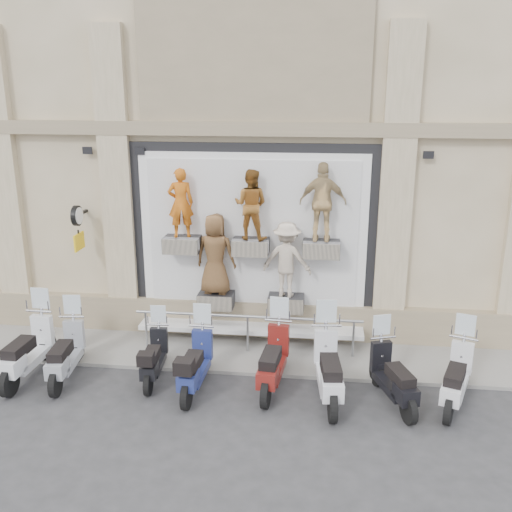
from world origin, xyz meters
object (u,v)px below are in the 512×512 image
object	(u,v)px
scooter_c	(65,343)
clock_sign_bracket	(78,222)
guard_rail	(248,335)
scooter_b	(26,339)
scooter_e	(195,353)
scooter_h	(394,366)
scooter_d	(154,348)
scooter_f	(273,349)
scooter_g	(329,357)
scooter_i	(458,366)

from	to	relation	value
scooter_c	clock_sign_bracket	bearing A→B (deg)	95.06
guard_rail	scooter_b	bearing A→B (deg)	-160.06
guard_rail	scooter_e	distance (m)	1.86
scooter_e	scooter_h	world-z (taller)	scooter_e
scooter_d	scooter_f	xyz separation A→B (m)	(2.41, -0.06, 0.14)
scooter_b	scooter_c	distance (m)	0.79
guard_rail	scooter_h	distance (m)	3.42
scooter_e	scooter_g	size ratio (longest dim) A/B	0.90
clock_sign_bracket	scooter_h	distance (m)	7.47
guard_rail	clock_sign_bracket	distance (m)	4.57
clock_sign_bracket	scooter_h	xyz separation A→B (m)	(6.85, -2.17, -2.04)
scooter_e	scooter_i	distance (m)	4.91
scooter_e	scooter_i	world-z (taller)	scooter_i
scooter_i	scooter_d	bearing A→B (deg)	-162.86
scooter_f	scooter_d	bearing A→B (deg)	-176.26
scooter_c	scooter_g	bearing A→B (deg)	-8.31
scooter_g	scooter_f	bearing A→B (deg)	158.89
clock_sign_bracket	scooter_h	world-z (taller)	clock_sign_bracket
guard_rail	scooter_d	bearing A→B (deg)	-142.24
scooter_d	scooter_b	bearing A→B (deg)	-179.58
guard_rail	clock_sign_bracket	world-z (taller)	clock_sign_bracket
scooter_e	scooter_f	bearing A→B (deg)	11.84
scooter_b	scooter_h	distance (m)	7.23
clock_sign_bracket	scooter_i	size ratio (longest dim) A/B	0.52
scooter_h	scooter_e	bearing A→B (deg)	160.46
guard_rail	scooter_d	size ratio (longest dim) A/B	2.98
guard_rail	scooter_b	size ratio (longest dim) A/B	2.43
scooter_e	scooter_g	bearing A→B (deg)	1.16
scooter_c	scooter_g	xyz separation A→B (m)	(5.26, -0.17, 0.08)
scooter_g	scooter_h	distance (m)	1.19
scooter_d	scooter_h	bearing A→B (deg)	-9.03
scooter_d	scooter_f	bearing A→B (deg)	-5.89
scooter_e	guard_rail	bearing A→B (deg)	66.05
scooter_h	scooter_i	world-z (taller)	scooter_i
scooter_b	guard_rail	bearing A→B (deg)	21.39
scooter_g	scooter_h	world-z (taller)	scooter_g
scooter_e	scooter_h	distance (m)	3.75
scooter_d	scooter_g	distance (m)	3.50
scooter_b	scooter_e	world-z (taller)	scooter_b
scooter_c	scooter_d	world-z (taller)	scooter_c
guard_rail	scooter_h	world-z (taller)	scooter_h
scooter_f	scooter_h	world-z (taller)	scooter_f
scooter_e	scooter_h	bearing A→B (deg)	1.11
scooter_h	scooter_f	bearing A→B (deg)	153.38
scooter_c	scooter_h	xyz separation A→B (m)	(6.45, -0.19, -0.02)
scooter_b	scooter_i	bearing A→B (deg)	0.96
guard_rail	scooter_i	distance (m)	4.43
clock_sign_bracket	scooter_b	bearing A→B (deg)	-100.68
clock_sign_bracket	scooter_d	size ratio (longest dim) A/B	0.60
guard_rail	scooter_e	bearing A→B (deg)	-115.83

